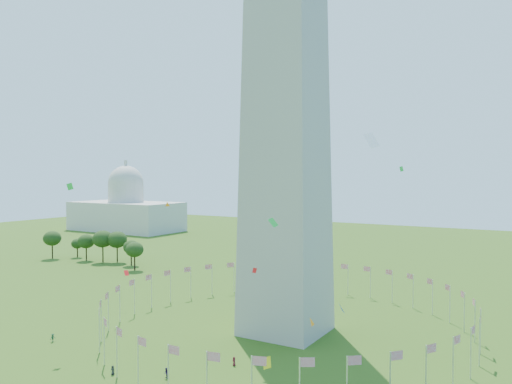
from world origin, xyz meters
TOP-DOWN VIEW (x-y plane):
  - flag_ring at (-0.00, 50.00)m, footprint 80.24×80.24m
  - capitol_building at (-180.00, 180.00)m, footprint 70.00×35.00m
  - kites_aloft at (11.42, 22.26)m, footprint 108.24×71.87m
  - tree_line_west at (-105.01, 90.86)m, footprint 55.37×16.03m

SIDE VIEW (x-z plane):
  - flag_ring at x=0.00m, z-range 0.00..9.00m
  - tree_line_west at x=-105.01m, z-range -0.69..11.97m
  - kites_aloft at x=11.42m, z-range 2.22..36.97m
  - capitol_building at x=-180.00m, z-range 0.00..46.00m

